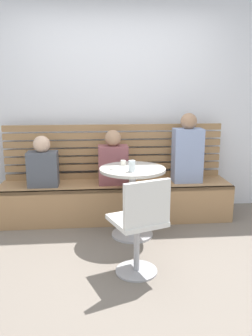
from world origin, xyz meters
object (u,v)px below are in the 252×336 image
person_adult (188,151)px  person_child_left (113,160)px  booth_bench (116,201)px  plate_small (118,168)px  cup_espresso_small (123,163)px  white_chair (140,224)px  cup_water_clear (132,166)px  person_child_middle (43,164)px  cafe_table (132,189)px

person_adult → person_child_left: bearing=-179.0°
booth_bench → plate_small: bearing=-91.6°
cup_espresso_small → plate_small: size_ratio=0.33×
white_chair → cup_water_clear: same height
white_chair → person_adult: bearing=61.0°
cup_water_clear → person_child_middle: bearing=146.9°
booth_bench → cup_water_clear: 0.87m
booth_bench → person_child_left: 0.50m
person_child_left → person_child_middle: size_ratio=1.09×
person_child_left → person_child_middle: bearing=-178.2°
person_adult → person_child_left: person_adult is taller
plate_small → person_child_middle: bearing=149.3°
white_chair → person_child_middle: person_child_middle is taller
person_child_middle → plate_small: size_ratio=3.41×
person_adult → plate_small: size_ratio=4.81×
person_adult → cup_water_clear: person_adult is taller
white_chair → person_adult: size_ratio=1.04×
person_child_left → booth_bench: bearing=10.1°
cup_water_clear → cup_espresso_small: bearing=102.9°
white_chair → cup_water_clear: 0.74m
cafe_table → person_child_left: (-0.17, 0.50, 0.20)m
cup_espresso_small → plate_small: 0.16m
booth_bench → person_child_middle: person_child_middle is taller
cafe_table → plate_small: plate_small is taller
person_child_middle → cup_water_clear: 1.14m
cafe_table → person_child_middle: 1.10m
booth_bench → person_adult: 1.03m
cup_espresso_small → white_chair: bearing=-86.2°
cafe_table → person_child_left: 0.56m
person_adult → plate_small: bearing=-148.7°
person_child_middle → plate_small: bearing=-30.7°
person_child_middle → cup_espresso_small: size_ratio=10.34×
booth_bench → cup_water_clear: cup_water_clear is taller
person_child_middle → white_chair: bearing=-53.5°
booth_bench → plate_small: plate_small is taller
cafe_table → white_chair: bearing=-91.6°
person_adult → plate_small: (-0.87, -0.53, -0.06)m
person_child_left → cup_espresso_small: person_child_left is taller
person_adult → cup_espresso_small: bearing=-154.3°
cafe_table → cup_water_clear: 0.31m
person_child_left → cup_espresso_small: size_ratio=11.27×
booth_bench → white_chair: white_chair is taller
white_chair → person_child_middle: size_ratio=1.47×
cafe_table → person_adult: person_adult is taller
cup_water_clear → cup_espresso_small: size_ratio=1.96×
booth_bench → person_child_middle: (-0.83, -0.03, 0.47)m
person_adult → person_child_left: size_ratio=1.29×
person_child_left → person_child_middle: (-0.80, -0.02, -0.03)m
person_child_left → person_adult: bearing=1.0°
cup_water_clear → person_adult: bearing=42.0°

